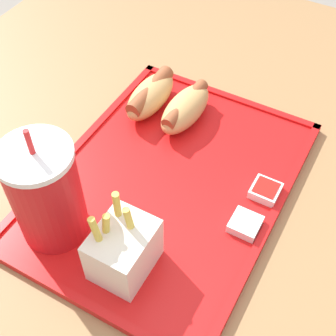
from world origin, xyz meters
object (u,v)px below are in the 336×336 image
at_px(soda_cup, 46,193).
at_px(sauce_cup_ketchup, 265,190).
at_px(fries_carton, 123,249).
at_px(sauce_cup_mayo, 245,224).
at_px(hot_dog_far, 150,95).
at_px(hot_dog_near, 185,108).

distance_m(soda_cup, sauce_cup_ketchup, 0.31).
height_order(soda_cup, fries_carton, soda_cup).
distance_m(fries_carton, sauce_cup_ketchup, 0.23).
xyz_separation_m(fries_carton, sauce_cup_mayo, (0.13, -0.11, -0.03)).
distance_m(sauce_cup_mayo, sauce_cup_ketchup, 0.07).
xyz_separation_m(soda_cup, hot_dog_far, (0.27, 0.01, -0.05)).
height_order(hot_dog_far, sauce_cup_mayo, hot_dog_far).
bearing_deg(hot_dog_near, hot_dog_far, 90.00).
bearing_deg(hot_dog_near, sauce_cup_mayo, -131.17).
bearing_deg(soda_cup, sauce_cup_ketchup, -50.01).
bearing_deg(sauce_cup_ketchup, hot_dog_near, 64.77).
bearing_deg(fries_carton, hot_dog_far, 24.15).
height_order(soda_cup, sauce_cup_ketchup, soda_cup).
relative_size(hot_dog_far, fries_carton, 1.09).
xyz_separation_m(soda_cup, sauce_cup_ketchup, (0.19, -0.23, -0.07)).
relative_size(sauce_cup_mayo, sauce_cup_ketchup, 1.00).
bearing_deg(hot_dog_far, hot_dog_near, -90.00).
bearing_deg(soda_cup, hot_dog_far, 2.26).
bearing_deg(sauce_cup_mayo, fries_carton, 138.64).
xyz_separation_m(hot_dog_near, sauce_cup_mayo, (-0.15, -0.17, -0.02)).
distance_m(hot_dog_near, sauce_cup_mayo, 0.23).
xyz_separation_m(fries_carton, sauce_cup_ketchup, (0.20, -0.12, -0.03)).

